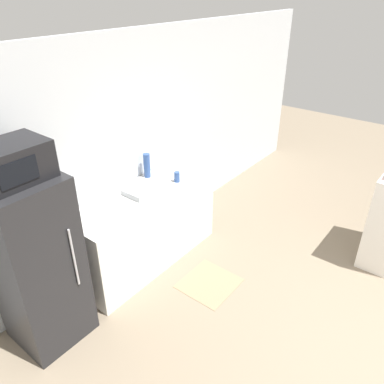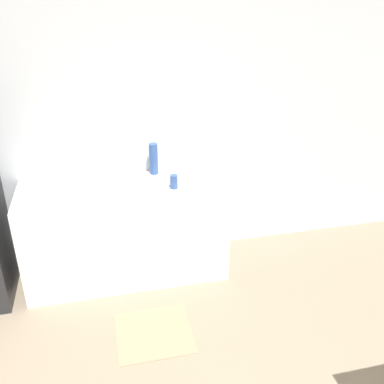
% 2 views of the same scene
% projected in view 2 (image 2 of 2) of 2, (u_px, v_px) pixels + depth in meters
% --- Properties ---
extents(wall_back, '(8.00, 0.06, 2.60)m').
position_uv_depth(wall_back, '(129.00, 135.00, 4.00)').
color(wall_back, silver).
rests_on(wall_back, ground_plane).
extents(counter, '(1.85, 0.65, 0.94)m').
position_uv_depth(counter, '(126.00, 232.00, 4.02)').
color(counter, silver).
rests_on(counter, ground_plane).
extents(sink_basin, '(0.38, 0.29, 0.06)m').
position_uv_depth(sink_basin, '(123.00, 183.00, 3.81)').
color(sink_basin, '#9EA3A8').
rests_on(sink_basin, counter).
extents(bottle_tall, '(0.08, 0.08, 0.30)m').
position_uv_depth(bottle_tall, '(154.00, 159.00, 4.02)').
color(bottle_tall, '#2D4C8C').
rests_on(bottle_tall, counter).
extents(bottle_short, '(0.07, 0.07, 0.13)m').
position_uv_depth(bottle_short, '(174.00, 182.00, 3.76)').
color(bottle_short, '#2D4C8C').
rests_on(bottle_short, counter).
extents(kitchen_rug, '(0.61, 0.58, 0.01)m').
position_uv_depth(kitchen_rug, '(154.00, 332.00, 3.49)').
color(kitchen_rug, '#937A5B').
rests_on(kitchen_rug, ground_plane).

